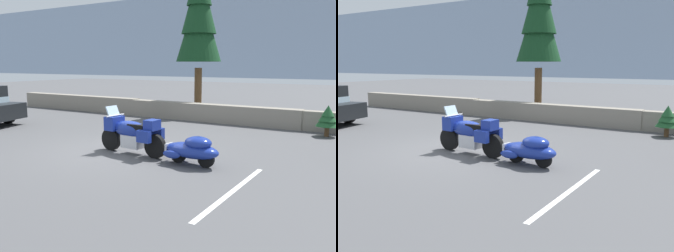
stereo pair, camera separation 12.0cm
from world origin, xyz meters
TOP-DOWN VIEW (x-y plane):
  - ground_plane at (0.00, 0.00)m, footprint 80.00×80.00m
  - stone_guard_wall at (-0.65, 6.49)m, footprint 24.00×0.59m
  - touring_motorcycle at (0.65, -0.06)m, footprint 2.31×0.84m
  - car_shaped_trailer at (2.66, -0.21)m, footprint 2.22×0.83m
  - pine_tree_tall at (-1.53, 8.40)m, footprint 2.24×2.24m
  - pine_sapling_near at (5.00, 5.57)m, footprint 0.79×0.79m
  - parking_stripe_marker at (4.26, -1.50)m, footprint 0.12×3.60m

SIDE VIEW (x-z plane):
  - ground_plane at x=0.00m, z-range 0.00..0.00m
  - parking_stripe_marker at x=4.26m, z-range 0.00..0.01m
  - stone_guard_wall at x=-0.65m, z-range -0.02..0.81m
  - car_shaped_trailer at x=2.66m, z-range 0.03..0.79m
  - touring_motorcycle at x=0.65m, z-range -0.04..1.29m
  - pine_sapling_near at x=5.00m, z-range 0.14..1.25m
  - pine_tree_tall at x=-1.53m, z-range 1.03..9.16m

